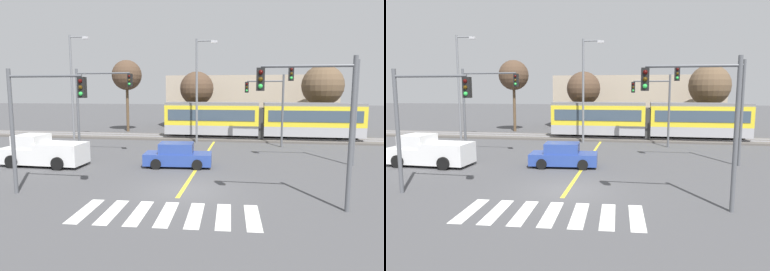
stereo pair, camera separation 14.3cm
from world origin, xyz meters
The scene contains 26 objects.
ground_plane centered at (0.00, 0.00, 0.00)m, with size 200.00×200.00×0.00m, color #474749.
track_bed centered at (0.00, 17.82, 0.09)m, with size 120.00×4.00×0.18m, color #56514C.
rail_near centered at (0.00, 17.10, 0.23)m, with size 120.00×0.08×0.10m, color #939399.
rail_far centered at (0.00, 18.54, 0.23)m, with size 120.00×0.08×0.10m, color #939399.
light_rail_tram centered at (4.32, 17.81, 2.05)m, with size 18.50×2.64×3.43m.
crosswalk_stripe_0 centered at (-3.30, -3.39, 0.00)m, with size 0.56×2.80×0.01m, color silver.
crosswalk_stripe_1 centered at (-2.20, -3.34, 0.00)m, with size 0.56×2.80×0.01m, color silver.
crosswalk_stripe_2 centered at (-1.10, -3.28, 0.00)m, with size 0.56×2.80×0.01m, color silver.
crosswalk_stripe_3 centered at (0.00, -3.22, 0.00)m, with size 0.56×2.80×0.01m, color silver.
crosswalk_stripe_4 centered at (1.10, -3.17, 0.00)m, with size 0.56×2.80×0.01m, color silver.
crosswalk_stripe_5 centered at (2.20, -3.11, 0.00)m, with size 0.56×2.80×0.01m, color silver.
crosswalk_stripe_6 centered at (3.30, -3.06, 0.00)m, with size 0.56×2.80×0.01m, color silver.
lane_centre_line centered at (0.00, 7.30, 0.00)m, with size 0.20×17.04×0.01m, color gold.
sedan_crossing centered at (-1.26, 5.04, 0.70)m, with size 4.32×2.16×1.52m.
pickup_truck centered at (-9.88, 3.95, 0.84)m, with size 5.45×2.34×1.98m.
traffic_light_mid_right centered at (8.35, 7.10, 4.46)m, with size 4.25×0.38×6.67m.
traffic_light_mid_left centered at (-7.74, 7.52, 4.24)m, with size 4.25×0.38×6.31m.
traffic_light_near_left centered at (-6.30, -1.69, 3.85)m, with size 3.75×0.38×5.74m.
traffic_light_far_right centered at (4.86, 13.75, 3.94)m, with size 3.25×0.38×6.08m.
traffic_light_near_right centered at (5.75, -1.82, 4.05)m, with size 3.75×0.38×6.09m.
street_lamp_west centered at (-13.47, 15.07, 5.54)m, with size 1.98×0.28×9.94m.
street_lamp_centre centered at (-1.39, 15.09, 5.21)m, with size 1.93×0.28×9.32m.
bare_tree_far_west centered at (-10.75, 22.37, 6.46)m, with size 3.42×3.42×8.22m.
bare_tree_west centered at (-2.71, 23.02, 4.97)m, with size 3.82×3.82×6.89m.
bare_tree_east centered at (10.88, 22.89, 5.28)m, with size 4.39×4.39×7.49m.
building_backdrop_far centered at (3.27, 29.48, 3.31)m, with size 20.83×6.00×6.62m, color tan.
Camera 1 is at (3.01, -15.70, 4.78)m, focal length 32.00 mm.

